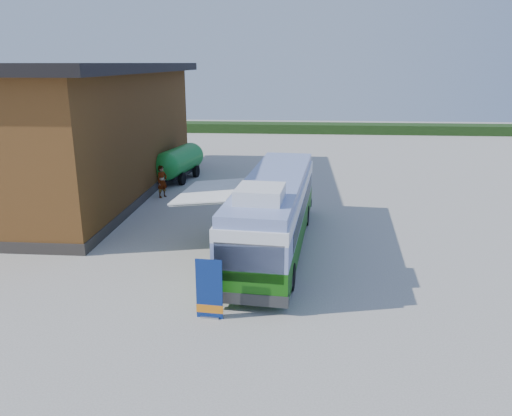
# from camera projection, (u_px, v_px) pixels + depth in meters

# --- Properties ---
(ground) EXTENTS (100.00, 100.00, 0.00)m
(ground) POSITION_uv_depth(u_px,v_px,m) (244.00, 261.00, 19.70)
(ground) COLOR #BCB7AD
(ground) RESTS_ON ground
(barn) EXTENTS (9.60, 21.20, 7.50)m
(barn) POSITION_uv_depth(u_px,v_px,m) (82.00, 133.00, 29.06)
(barn) COLOR brown
(barn) RESTS_ON ground
(hedge) EXTENTS (40.00, 3.00, 1.00)m
(hedge) POSITION_uv_depth(u_px,v_px,m) (351.00, 128.00, 55.31)
(hedge) COLOR #264419
(hedge) RESTS_ON ground
(bus) EXTENTS (3.48, 11.75, 3.56)m
(bus) POSITION_uv_depth(u_px,v_px,m) (274.00, 210.00, 20.44)
(bus) COLOR #216C12
(bus) RESTS_ON ground
(awning) EXTENTS (2.80, 4.14, 0.50)m
(awning) POSITION_uv_depth(u_px,v_px,m) (215.00, 190.00, 20.07)
(awning) COLOR white
(awning) RESTS_ON ground
(banner) EXTENTS (0.84, 0.23, 1.92)m
(banner) POSITION_uv_depth(u_px,v_px,m) (209.00, 294.00, 15.05)
(banner) COLOR navy
(banner) RESTS_ON ground
(picnic_table) EXTENTS (1.50, 1.36, 0.81)m
(picnic_table) POSITION_uv_depth(u_px,v_px,m) (256.00, 212.00, 23.96)
(picnic_table) COLOR #A97A50
(picnic_table) RESTS_ON ground
(person_a) EXTENTS (0.75, 0.82, 1.87)m
(person_a) POSITION_uv_depth(u_px,v_px,m) (162.00, 182.00, 28.71)
(person_a) COLOR #999999
(person_a) RESTS_ON ground
(person_b) EXTENTS (1.04, 1.18, 2.02)m
(person_b) POSITION_uv_depth(u_px,v_px,m) (255.00, 216.00, 22.00)
(person_b) COLOR #999999
(person_b) RESTS_ON ground
(slurry_tanker) EXTENTS (2.51, 5.89, 2.20)m
(slurry_tanker) POSITION_uv_depth(u_px,v_px,m) (179.00, 161.00, 32.82)
(slurry_tanker) COLOR #198A2D
(slurry_tanker) RESTS_ON ground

